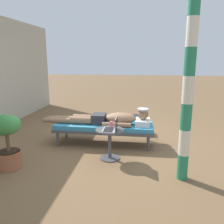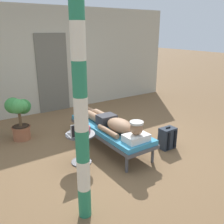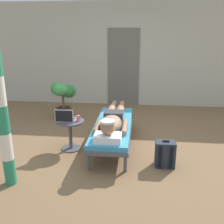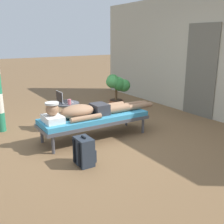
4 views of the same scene
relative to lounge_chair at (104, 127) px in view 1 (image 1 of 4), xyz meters
name	(u,v)px [view 1 (image 1 of 4)]	position (x,y,z in m)	size (l,w,h in m)	color
ground_plane	(105,142)	(0.07, -0.01, -0.35)	(40.00, 40.00, 0.00)	brown
lounge_chair	(104,127)	(0.00, 0.00, 0.00)	(0.64, 1.96, 0.42)	#4C4C51
person_reclining	(109,119)	(0.00, -0.10, 0.17)	(0.53, 2.17, 0.33)	white
side_table	(110,139)	(-0.72, -0.22, 0.01)	(0.48, 0.48, 0.52)	#4C4C51
laptop	(112,127)	(-0.78, -0.27, 0.24)	(0.31, 0.24, 0.23)	#A5A8AD
drink_glass	(111,124)	(-0.57, -0.22, 0.23)	(0.06, 0.06, 0.10)	#D86672
backpack	(137,124)	(0.86, -0.64, -0.15)	(0.30, 0.26, 0.42)	#262D38
potted_plant	(6,133)	(-1.27, 1.30, 0.23)	(0.53, 0.52, 0.89)	#9E5B3D
porch_post	(188,90)	(-1.25, -1.34, 0.94)	(0.15, 0.15, 2.57)	#267F59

